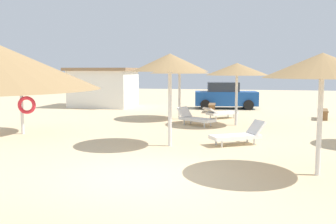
{
  "coord_description": "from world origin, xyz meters",
  "views": [
    {
      "loc": [
        2.39,
        -8.21,
        2.5
      ],
      "look_at": [
        0.0,
        3.0,
        1.2
      ],
      "focal_mm": 39.53,
      "sensor_mm": 36.0,
      "label": 1
    }
  ],
  "objects_px": {
    "parasol_5": "(237,69)",
    "parasol_4": "(180,69)",
    "lounger_4": "(195,118)",
    "bench_0": "(212,106)",
    "beach_cabana": "(104,87)",
    "lounger_0": "(239,135)",
    "parked_car": "(225,96)",
    "lounger_5": "(220,113)",
    "parasol_8": "(322,66)",
    "bench_1": "(324,112)",
    "parasol_0": "(170,63)",
    "parasol_6": "(20,68)"
  },
  "relations": [
    {
      "from": "parasol_6",
      "to": "parasol_5",
      "type": "bearing_deg",
      "value": 26.72
    },
    {
      "from": "parasol_0",
      "to": "parasol_4",
      "type": "xyz_separation_m",
      "value": [
        -0.9,
        6.73,
        -0.17
      ]
    },
    {
      "from": "parasol_5",
      "to": "parasol_4",
      "type": "bearing_deg",
      "value": 151.58
    },
    {
      "from": "lounger_0",
      "to": "beach_cabana",
      "type": "bearing_deg",
      "value": 129.34
    },
    {
      "from": "parasol_8",
      "to": "parked_car",
      "type": "bearing_deg",
      "value": 101.47
    },
    {
      "from": "parasol_0",
      "to": "parasol_6",
      "type": "xyz_separation_m",
      "value": [
        -6.14,
        1.06,
        -0.13
      ]
    },
    {
      "from": "parasol_4",
      "to": "parasol_8",
      "type": "xyz_separation_m",
      "value": [
        5.06,
        -9.35,
        0.04
      ]
    },
    {
      "from": "parasol_6",
      "to": "parasol_8",
      "type": "distance_m",
      "value": 10.93
    },
    {
      "from": "bench_0",
      "to": "parked_car",
      "type": "bearing_deg",
      "value": 73.93
    },
    {
      "from": "lounger_4",
      "to": "parked_car",
      "type": "height_order",
      "value": "parked_car"
    },
    {
      "from": "parasol_5",
      "to": "lounger_5",
      "type": "relative_size",
      "value": 1.56
    },
    {
      "from": "parasol_5",
      "to": "parasol_6",
      "type": "distance_m",
      "value": 9.12
    },
    {
      "from": "bench_0",
      "to": "beach_cabana",
      "type": "distance_m",
      "value": 7.91
    },
    {
      "from": "parasol_8",
      "to": "lounger_4",
      "type": "height_order",
      "value": "parasol_8"
    },
    {
      "from": "parasol_4",
      "to": "lounger_0",
      "type": "bearing_deg",
      "value": -62.6
    },
    {
      "from": "parasol_5",
      "to": "lounger_4",
      "type": "distance_m",
      "value": 2.89
    },
    {
      "from": "parasol_0",
      "to": "bench_1",
      "type": "relative_size",
      "value": 1.97
    },
    {
      "from": "parasol_5",
      "to": "parked_car",
      "type": "relative_size",
      "value": 0.67
    },
    {
      "from": "bench_1",
      "to": "lounger_4",
      "type": "bearing_deg",
      "value": -150.71
    },
    {
      "from": "parasol_8",
      "to": "beach_cabana",
      "type": "distance_m",
      "value": 18.68
    },
    {
      "from": "parasol_4",
      "to": "bench_0",
      "type": "relative_size",
      "value": 2.0
    },
    {
      "from": "lounger_5",
      "to": "parasol_4",
      "type": "bearing_deg",
      "value": -163.61
    },
    {
      "from": "lounger_5",
      "to": "lounger_4",
      "type": "bearing_deg",
      "value": -110.38
    },
    {
      "from": "lounger_4",
      "to": "beach_cabana",
      "type": "relative_size",
      "value": 0.43
    },
    {
      "from": "parasol_5",
      "to": "beach_cabana",
      "type": "relative_size",
      "value": 0.64
    },
    {
      "from": "parasol_5",
      "to": "lounger_0",
      "type": "xyz_separation_m",
      "value": [
        0.23,
        -4.47,
        -2.21
      ]
    },
    {
      "from": "bench_0",
      "to": "parked_car",
      "type": "distance_m",
      "value": 2.38
    },
    {
      "from": "lounger_0",
      "to": "bench_1",
      "type": "height_order",
      "value": "lounger_0"
    },
    {
      "from": "beach_cabana",
      "to": "parasol_8",
      "type": "bearing_deg",
      "value": -52.52
    },
    {
      "from": "bench_1",
      "to": "beach_cabana",
      "type": "distance_m",
      "value": 14.11
    },
    {
      "from": "lounger_0",
      "to": "bench_1",
      "type": "distance_m",
      "value": 8.56
    },
    {
      "from": "parasol_4",
      "to": "parasol_8",
      "type": "distance_m",
      "value": 10.63
    },
    {
      "from": "parked_car",
      "to": "parasol_4",
      "type": "bearing_deg",
      "value": -108.87
    },
    {
      "from": "lounger_4",
      "to": "bench_0",
      "type": "distance_m",
      "value": 5.54
    },
    {
      "from": "parasol_4",
      "to": "parasol_6",
      "type": "distance_m",
      "value": 7.72
    },
    {
      "from": "lounger_0",
      "to": "parked_car",
      "type": "distance_m",
      "value": 11.92
    },
    {
      "from": "lounger_5",
      "to": "parasol_8",
      "type": "bearing_deg",
      "value": -73.12
    },
    {
      "from": "parasol_5",
      "to": "parked_car",
      "type": "bearing_deg",
      "value": 97.13
    },
    {
      "from": "lounger_5",
      "to": "bench_1",
      "type": "relative_size",
      "value": 1.17
    },
    {
      "from": "parasol_0",
      "to": "beach_cabana",
      "type": "bearing_deg",
      "value": 120.54
    },
    {
      "from": "lounger_4",
      "to": "lounger_5",
      "type": "distance_m",
      "value": 2.75
    },
    {
      "from": "bench_1",
      "to": "beach_cabana",
      "type": "height_order",
      "value": "beach_cabana"
    },
    {
      "from": "parasol_8",
      "to": "parked_car",
      "type": "relative_size",
      "value": 0.69
    },
    {
      "from": "parasol_4",
      "to": "lounger_5",
      "type": "height_order",
      "value": "parasol_4"
    },
    {
      "from": "lounger_4",
      "to": "bench_0",
      "type": "xyz_separation_m",
      "value": [
        0.26,
        5.54,
        0.02
      ]
    },
    {
      "from": "parasol_8",
      "to": "lounger_0",
      "type": "bearing_deg",
      "value": 120.22
    },
    {
      "from": "parasol_0",
      "to": "parasol_8",
      "type": "height_order",
      "value": "parasol_0"
    },
    {
      "from": "parasol_4",
      "to": "lounger_0",
      "type": "xyz_separation_m",
      "value": [
        3.13,
        -6.05,
        -2.24
      ]
    },
    {
      "from": "lounger_0",
      "to": "lounger_5",
      "type": "bearing_deg",
      "value": 99.35
    },
    {
      "from": "lounger_5",
      "to": "parked_car",
      "type": "distance_m",
      "value": 5.23
    }
  ]
}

